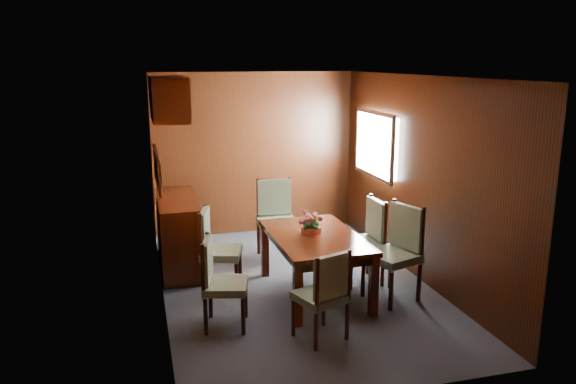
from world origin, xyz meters
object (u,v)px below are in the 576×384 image
object	(u,v)px
chair_left_near	(218,278)
flower_centerpiece	(311,222)
chair_right_near	(398,247)
chair_head	(325,291)
sideboard	(178,233)
dining_table	(315,243)

from	to	relation	value
chair_left_near	flower_centerpiece	size ratio (longest dim) A/B	3.75
chair_right_near	chair_head	world-z (taller)	chair_right_near
chair_left_near	chair_right_near	bearing A→B (deg)	109.53
sideboard	dining_table	distance (m)	1.88
flower_centerpiece	dining_table	bearing A→B (deg)	-77.17
dining_table	sideboard	bearing A→B (deg)	137.14
dining_table	chair_head	size ratio (longest dim) A/B	1.68
chair_head	sideboard	bearing A→B (deg)	96.92
sideboard	flower_centerpiece	bearing A→B (deg)	-40.50
sideboard	chair_right_near	xyz separation A→B (m)	(2.24, -1.58, 0.14)
sideboard	chair_left_near	xyz separation A→B (m)	(0.25, -1.75, 0.06)
chair_left_near	sideboard	bearing A→B (deg)	-157.47
sideboard	dining_table	xyz separation A→B (m)	(1.39, -1.26, 0.15)
dining_table	flower_centerpiece	size ratio (longest dim) A/B	6.16
chair_head	chair_left_near	bearing A→B (deg)	128.94
chair_right_near	flower_centerpiece	distance (m)	0.98
chair_left_near	chair_right_near	size ratio (longest dim) A/B	0.86
chair_head	flower_centerpiece	xyz separation A→B (m)	(0.22, 1.13, 0.32)
chair_left_near	flower_centerpiece	xyz separation A→B (m)	(1.12, 0.58, 0.31)
sideboard	chair_left_near	size ratio (longest dim) A/B	1.53
dining_table	flower_centerpiece	bearing A→B (deg)	102.05
flower_centerpiece	chair_right_near	bearing A→B (deg)	-24.92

